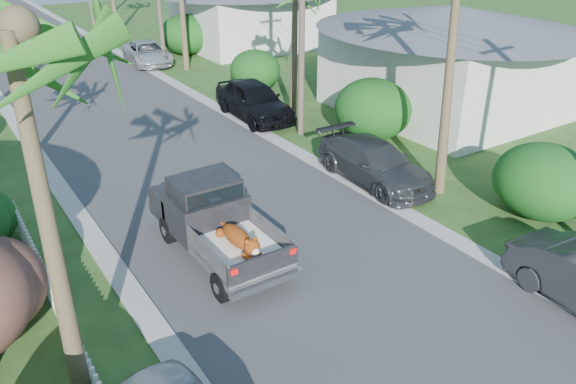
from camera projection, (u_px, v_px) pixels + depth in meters
ground at (437, 372)px, 11.41m from camera, size 120.00×120.00×0.00m
road at (88, 89)px, 30.13m from camera, size 8.00×100.00×0.02m
curb_left at (1, 102)px, 27.99m from camera, size 0.60×100.00×0.06m
curb_right at (164, 77)px, 32.24m from camera, size 0.60×100.00×0.06m
pickup_truck at (211, 217)px, 15.20m from camera, size 1.98×5.12×2.06m
parked_car_rm at (374, 163)px, 19.31m from camera, size 2.13×4.91×1.41m
parked_car_rf at (254, 100)px, 25.39m from camera, size 2.28×5.11×1.71m
parked_car_rd at (147, 53)px, 34.95m from camera, size 2.76×5.09×1.36m
palm_l_a at (6, 32)px, 7.53m from camera, size 4.40×4.40×8.20m
shrub_r_a at (544, 182)px, 16.91m from camera, size 2.80×3.08×2.30m
shrub_r_b at (373, 109)px, 22.95m from camera, size 3.00×3.30×2.50m
shrub_r_c at (255, 70)px, 29.63m from camera, size 2.60×2.86×2.10m
shrub_r_d at (185, 34)px, 37.26m from camera, size 3.20×3.52×2.60m
picket_fence at (61, 312)px, 12.34m from camera, size 0.10×11.00×1.00m
house_right_near at (445, 64)px, 25.85m from camera, size 8.00×9.00×4.80m
house_right_far at (250, 15)px, 39.37m from camera, size 9.00×8.00×4.60m
utility_pole_b at (302, 23)px, 21.88m from camera, size 1.60×0.26×9.00m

